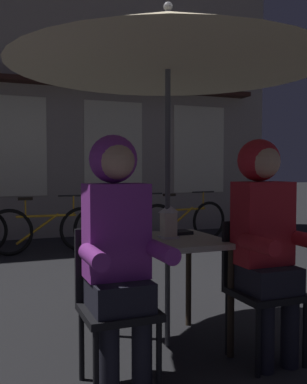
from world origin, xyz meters
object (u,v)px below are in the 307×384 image
object	(u,v)px
chair_right	(259,281)
person_left_hooded	(117,236)
bicycle_third	(46,230)
person_right_hooded	(265,227)
book	(177,232)
patio_umbrella	(168,41)
bicycle_fifth	(184,221)
bicycle_fourth	(126,225)
chair_left	(115,297)
lantern	(169,220)
cafe_table	(168,253)

from	to	relation	value
chair_right	person_left_hooded	world-z (taller)	person_left_hooded
person_left_hooded	bicycle_third	xyz separation A→B (m)	(0.16, 4.08, -0.50)
person_right_hooded	bicycle_third	xyz separation A→B (m)	(-0.80, 4.08, -0.50)
book	patio_umbrella	bearing A→B (deg)	-131.36
chair_right	patio_umbrella	bearing A→B (deg)	142.45
bicycle_third	bicycle_fifth	bearing A→B (deg)	4.51
person_right_hooded	bicycle_fourth	bearing A→B (deg)	84.26
chair_left	person_right_hooded	size ratio (longest dim) A/B	0.62
lantern	bicycle_third	size ratio (longest dim) A/B	0.14
lantern	person_right_hooded	world-z (taller)	person_right_hooded
lantern	chair_right	distance (m)	0.71
lantern	bicycle_fourth	size ratio (longest dim) A/B	0.14
lantern	chair_left	distance (m)	0.72
cafe_table	bicycle_fourth	world-z (taller)	bicycle_fourth
chair_right	book	size ratio (longest dim) A/B	4.35
lantern	bicycle_fourth	bearing A→B (deg)	76.51
bicycle_third	chair_left	bearing A→B (deg)	-92.25
person_left_hooded	patio_umbrella	bearing A→B (deg)	41.57
chair_left	book	xyz separation A→B (m)	(0.62, 0.53, 0.26)
chair_left	bicycle_fourth	bearing A→B (deg)	71.30
person_left_hooded	bicycle_fifth	size ratio (longest dim) A/B	0.84
bicycle_third	bicycle_fifth	distance (m)	2.26
person_right_hooded	book	size ratio (longest dim) A/B	7.00
lantern	person_right_hooded	bearing A→B (deg)	-42.68
patio_umbrella	person_left_hooded	distance (m)	1.37
book	bicycle_third	bearing A→B (deg)	97.71
lantern	book	world-z (taller)	lantern
person_left_hooded	bicycle_fourth	world-z (taller)	person_left_hooded
chair_left	bicycle_third	world-z (taller)	chair_left
patio_umbrella	bicycle_third	distance (m)	4.04
person_right_hooded	bicycle_fifth	bearing A→B (deg)	71.14
person_right_hooded	cafe_table	bearing A→B (deg)	138.43
person_right_hooded	bicycle_fourth	size ratio (longest dim) A/B	0.83
chair_right	bicycle_third	world-z (taller)	chair_right
person_left_hooded	bicycle_fourth	distance (m)	4.37
person_right_hooded	book	world-z (taller)	person_right_hooded
patio_umbrella	chair_left	bearing A→B (deg)	-142.45
cafe_table	bicycle_fifth	xyz separation A→B (m)	(1.93, 3.83, -0.29)
lantern	person_left_hooded	xyz separation A→B (m)	(-0.49, -0.43, -0.01)
chair_left	person_left_hooded	bearing A→B (deg)	-90.00
cafe_table	chair_right	size ratio (longest dim) A/B	0.85
cafe_table	patio_umbrella	size ratio (longest dim) A/B	0.32
bicycle_fourth	book	size ratio (longest dim) A/B	8.39
person_left_hooded	cafe_table	bearing A→B (deg)	41.57
chair_left	book	distance (m)	0.86
person_left_hooded	bicycle_third	size ratio (longest dim) A/B	0.83
bicycle_fifth	cafe_table	bearing A→B (deg)	-116.80
lantern	book	bearing A→B (deg)	49.30
person_right_hooded	lantern	bearing A→B (deg)	137.32
chair_right	lantern	bearing A→B (deg)	141.30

